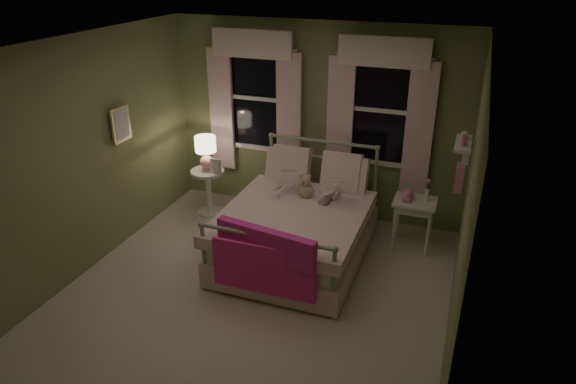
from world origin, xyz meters
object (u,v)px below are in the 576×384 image
at_px(child_left, 288,168).
at_px(nightstand_right, 415,208).
at_px(nightstand_left, 208,186).
at_px(child_right, 332,178).
at_px(bed, 298,227).
at_px(teddy_bear, 306,187).
at_px(table_lamp, 206,149).

distance_m(child_left, nightstand_right, 1.61).
height_order(child_left, nightstand_left, child_left).
relative_size(child_right, nightstand_right, 1.02).
xyz_separation_m(bed, child_right, (0.28, 0.42, 0.51)).
xyz_separation_m(child_left, child_right, (0.56, 0.00, -0.05)).
relative_size(teddy_bear, nightstand_right, 0.50).
xyz_separation_m(child_left, nightstand_right, (1.54, 0.23, -0.40)).
xyz_separation_m(bed, child_left, (-0.28, 0.42, 0.56)).
distance_m(child_right, nightstand_left, 1.88).
bearing_deg(nightstand_left, nightstand_right, 0.62).
relative_size(child_left, nightstand_left, 1.16).
xyz_separation_m(child_right, nightstand_right, (0.98, 0.23, -0.35)).
relative_size(nightstand_left, nightstand_right, 1.02).
bearing_deg(table_lamp, child_right, -6.45).
distance_m(bed, nightstand_left, 1.65).
bearing_deg(table_lamp, teddy_bear, -13.36).
height_order(nightstand_left, table_lamp, table_lamp).
xyz_separation_m(bed, teddy_bear, (0.00, 0.26, 0.41)).
xyz_separation_m(child_left, teddy_bear, (0.28, -0.16, -0.15)).
relative_size(child_right, table_lamp, 1.43).
height_order(child_left, nightstand_right, child_left).
relative_size(child_right, teddy_bear, 2.05).
distance_m(nightstand_left, nightstand_right, 2.79).
xyz_separation_m(child_left, nightstand_left, (-1.25, 0.20, -0.53)).
distance_m(teddy_bear, nightstand_right, 1.34).
bearing_deg(nightstand_left, child_left, -9.30).
bearing_deg(table_lamp, bed, -22.27).
bearing_deg(nightstand_right, child_left, -171.33).
relative_size(teddy_bear, nightstand_left, 0.49).
bearing_deg(bed, table_lamp, 157.73).
relative_size(bed, child_right, 3.12).
bearing_deg(bed, child_left, 123.60).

